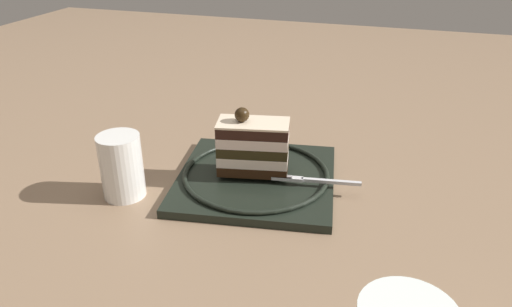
{
  "coord_description": "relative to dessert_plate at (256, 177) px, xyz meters",
  "views": [
    {
      "loc": [
        0.59,
        0.2,
        0.37
      ],
      "look_at": [
        -0.02,
        0.01,
        0.05
      ],
      "focal_mm": 33.83,
      "sensor_mm": 36.0,
      "label": 1
    }
  ],
  "objects": [
    {
      "name": "cake_slice",
      "position": [
        -0.0,
        -0.0,
        0.05
      ],
      "size": [
        0.07,
        0.11,
        0.1
      ],
      "color": "black",
      "rests_on": "dessert_plate"
    },
    {
      "name": "drink_glass_far",
      "position": [
        0.09,
        -0.17,
        0.03
      ],
      "size": [
        0.06,
        0.06,
        0.09
      ],
      "color": "white",
      "rests_on": "ground_plane"
    },
    {
      "name": "fork",
      "position": [
        0.01,
        0.09,
        0.01
      ],
      "size": [
        0.03,
        0.13,
        0.0
      ],
      "color": "silver",
      "rests_on": "dessert_plate"
    },
    {
      "name": "ground_plane",
      "position": [
        0.02,
        -0.01,
        -0.01
      ],
      "size": [
        2.4,
        2.4,
        0.0
      ],
      "primitive_type": "plane",
      "color": "#876C52"
    },
    {
      "name": "dessert_plate",
      "position": [
        0.0,
        0.0,
        0.0
      ],
      "size": [
        0.27,
        0.27,
        0.02
      ],
      "color": "black",
      "rests_on": "ground_plane"
    }
  ]
}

